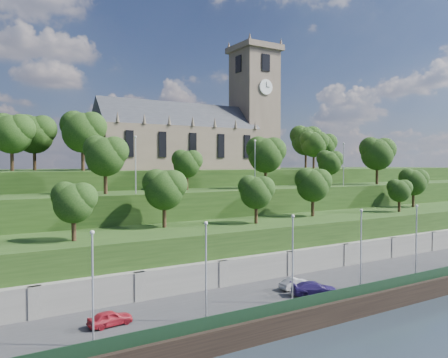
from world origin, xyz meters
TOP-DOWN VIEW (x-y plane):
  - ground at (0.00, 0.00)m, footprint 320.00×320.00m
  - promenade at (0.00, 6.00)m, footprint 160.00×12.00m
  - quay_wall at (0.00, -0.05)m, footprint 160.00×0.50m
  - fence at (0.00, 0.60)m, footprint 160.00×0.10m
  - retaining_wall at (0.00, 11.97)m, footprint 160.00×2.10m
  - embankment_lower at (0.00, 18.00)m, footprint 160.00×12.00m
  - embankment_upper at (0.00, 29.00)m, footprint 160.00×10.00m
  - hilltop at (0.00, 50.00)m, footprint 160.00×32.00m
  - church at (0.79, 45.98)m, footprint 38.60×12.35m
  - trees_lower at (0.90, 18.46)m, footprint 67.56×8.61m
  - trees_upper at (7.31, 27.74)m, footprint 60.48×8.29m
  - trees_hilltop at (0.95, 44.89)m, footprint 73.24×16.73m
  - lamp_posts_promenade at (-2.00, 2.50)m, footprint 60.36×0.36m
  - lamp_posts_upper at (0.00, 26.00)m, footprint 40.36×0.36m
  - car_left at (-29.62, 6.02)m, footprint 3.99×1.87m
  - car_middle at (-8.48, 6.11)m, footprint 3.88×1.37m
  - car_right at (-8.27, 3.30)m, footprint 5.40×3.85m

SIDE VIEW (x-z plane):
  - ground at x=0.00m, z-range 0.00..0.00m
  - promenade at x=0.00m, z-range 0.00..2.00m
  - quay_wall at x=0.00m, z-range 0.00..2.20m
  - retaining_wall at x=0.00m, z-range 0.00..5.00m
  - fence at x=0.00m, z-range 2.00..3.20m
  - car_middle at x=-8.48m, z-range 2.00..3.28m
  - car_left at x=-29.62m, z-range 2.00..3.32m
  - car_right at x=-8.27m, z-range 2.00..3.45m
  - embankment_lower at x=0.00m, z-range 0.00..8.00m
  - embankment_upper at x=0.00m, z-range 0.00..12.00m
  - lamp_posts_promenade at x=-2.00m, z-range 2.62..11.66m
  - hilltop at x=0.00m, z-range 0.00..15.00m
  - trees_lower at x=0.90m, z-range 8.99..16.48m
  - lamp_posts_upper at x=0.00m, z-range 12.61..20.60m
  - trees_upper at x=7.31m, z-range 12.95..22.38m
  - trees_hilltop at x=0.95m, z-range 16.12..26.63m
  - church at x=0.79m, z-range 8.72..36.32m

